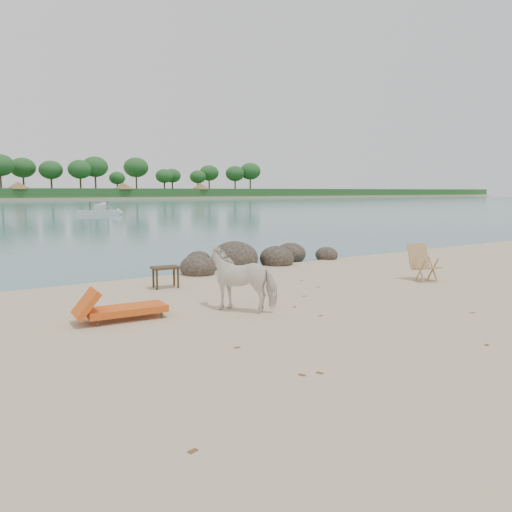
{
  "coord_description": "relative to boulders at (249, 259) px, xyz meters",
  "views": [
    {
      "loc": [
        -6.14,
        -7.34,
        2.47
      ],
      "look_at": [
        0.08,
        2.0,
        1.0
      ],
      "focal_mm": 35.0,
      "sensor_mm": 36.0,
      "label": 1
    }
  ],
  "objects": [
    {
      "name": "boulders",
      "position": [
        0.0,
        0.0,
        0.0
      ],
      "size": [
        6.31,
        2.86,
        1.11
      ],
      "rotation": [
        0.0,
        0.0,
        0.12
      ],
      "color": "#2B251D",
      "rests_on": "ground"
    },
    {
      "name": "boat_far",
      "position": [
        12.77,
        59.59,
        0.13
      ],
      "size": [
        3.76,
        5.7,
        0.67
      ],
      "primitive_type": null,
      "rotation": [
        0.0,
        0.0,
        1.1
      ],
      "color": "silver",
      "rests_on": "water"
    },
    {
      "name": "dead_leaves",
      "position": [
        -2.2,
        -7.04,
        -0.2
      ],
      "size": [
        7.91,
        6.66,
        0.0
      ],
      "color": "brown",
      "rests_on": "ground"
    },
    {
      "name": "cow",
      "position": [
        -3.5,
        -5.2,
        0.44
      ],
      "size": [
        1.5,
        1.61,
        1.29
      ],
      "primitive_type": "imported",
      "rotation": [
        0.0,
        0.0,
        3.83
      ],
      "color": "white",
      "rests_on": "ground"
    },
    {
      "name": "boat_mid",
      "position": [
        6.36,
        38.77,
        0.99
      ],
      "size": [
        4.92,
        2.99,
        2.4
      ],
      "primitive_type": null,
      "rotation": [
        0.0,
        0.0,
        -0.42
      ],
      "color": "silver",
      "rests_on": "water"
    },
    {
      "name": "side_table",
      "position": [
        -3.93,
        -2.18,
        0.06
      ],
      "size": [
        0.72,
        0.51,
        0.54
      ],
      "primitive_type": null,
      "rotation": [
        0.0,
        0.0,
        -0.11
      ],
      "color": "#342114",
      "rests_on": "ground"
    },
    {
      "name": "deck_chair",
      "position": [
        2.41,
        -5.18,
        0.29
      ],
      "size": [
        0.83,
        0.87,
        1.0
      ],
      "primitive_type": null,
      "rotation": [
        0.0,
        0.0,
        -0.32
      ],
      "color": "tan",
      "rests_on": "ground"
    },
    {
      "name": "lounge_chair",
      "position": [
        -5.8,
        -4.65,
        0.07
      ],
      "size": [
        1.89,
        0.77,
        0.56
      ],
      "primitive_type": null,
      "rotation": [
        0.0,
        0.0,
        -0.07
      ],
      "color": "#DA4C19",
      "rests_on": "ground"
    }
  ]
}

